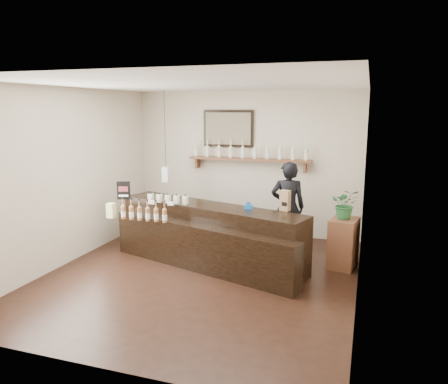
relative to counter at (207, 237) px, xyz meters
name	(u,v)px	position (x,y,z in m)	size (l,w,h in m)	color
ground	(200,276)	(0.10, -0.58, -0.44)	(5.00, 5.00, 0.00)	black
room_shell	(199,163)	(0.10, -0.58, 1.26)	(5.00, 5.00, 5.00)	beige
back_wall_decor	(236,146)	(-0.06, 1.80, 1.32)	(2.66, 0.96, 1.69)	brown
counter	(207,237)	(0.00, 0.00, 0.00)	(3.37, 1.86, 1.09)	black
promo_sign	(124,190)	(-1.54, 0.07, 0.65)	(0.22, 0.09, 0.31)	black
paper_bag	(285,201)	(1.23, 0.12, 0.65)	(0.17, 0.14, 0.31)	#977248
tape_dispenser	(248,206)	(0.68, 0.05, 0.54)	(0.14, 0.06, 0.12)	#1756A2
side_cabinet	(343,243)	(2.10, 0.51, -0.05)	(0.48, 0.60, 0.78)	brown
potted_plant	(345,204)	(2.10, 0.51, 0.58)	(0.43, 0.37, 0.47)	#276230
shopkeeper	(288,201)	(1.13, 0.97, 0.46)	(0.66, 0.43, 1.80)	black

